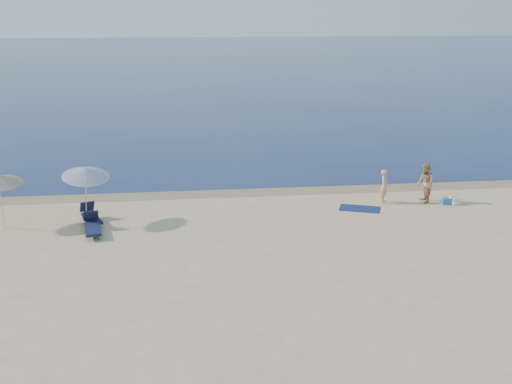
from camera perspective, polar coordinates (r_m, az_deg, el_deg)
sea at (r=111.04m, az=-4.38°, el=11.67°), size 240.00×160.00×0.01m
wet_sand_strip at (r=31.65m, az=2.56°, el=0.09°), size 240.00×1.60×0.00m
person_left at (r=30.18m, az=11.33°, el=0.51°), size 0.58×0.67×1.56m
person_right at (r=30.60m, az=14.80°, el=0.77°), size 0.74×0.93×1.84m
beach_towel at (r=29.23m, az=9.20°, el=-1.46°), size 2.02×1.57×0.03m
white_bag at (r=30.86m, az=17.24°, el=-0.75°), size 0.48×0.45×0.34m
blue_cooler at (r=30.76m, az=16.56°, el=-0.79°), size 0.42×0.31×0.29m
umbrella_near at (r=27.33m, az=-14.90°, el=1.66°), size 2.57×2.59×2.58m
umbrella_far at (r=27.91m, az=-21.77°, el=1.04°), size 1.95×1.98×2.36m
lounger_left at (r=27.82m, az=-14.46°, el=-2.11°), size 1.15×1.90×0.80m
lounger_right at (r=26.52m, az=-14.35°, el=-3.00°), size 0.91×1.90×0.80m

